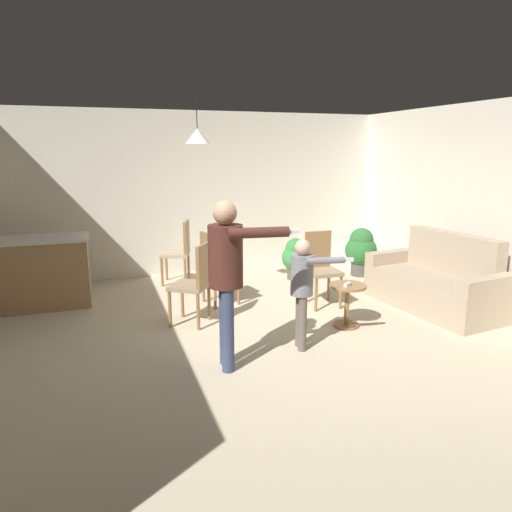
% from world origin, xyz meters
% --- Properties ---
extents(ground, '(7.68, 7.68, 0.00)m').
position_xyz_m(ground, '(0.00, 0.00, 0.00)').
color(ground, beige).
extents(wall_back, '(6.40, 0.10, 2.70)m').
position_xyz_m(wall_back, '(0.00, 3.20, 1.35)').
color(wall_back, silver).
rests_on(wall_back, ground).
extents(wall_right, '(0.10, 6.40, 2.70)m').
position_xyz_m(wall_right, '(3.20, 0.00, 1.35)').
color(wall_right, silver).
rests_on(wall_right, ground).
extents(couch_floral, '(1.06, 1.89, 1.00)m').
position_xyz_m(couch_floral, '(2.52, 0.27, 0.33)').
color(couch_floral, tan).
rests_on(couch_floral, ground).
extents(kitchen_counter, '(1.26, 0.66, 0.95)m').
position_xyz_m(kitchen_counter, '(-2.45, 2.02, 0.48)').
color(kitchen_counter, '#99754C').
rests_on(kitchen_counter, ground).
extents(side_table_by_couch, '(0.44, 0.44, 0.52)m').
position_xyz_m(side_table_by_couch, '(1.05, 0.05, 0.33)').
color(side_table_by_couch, olive).
rests_on(side_table_by_couch, ground).
extents(person_adult, '(0.78, 0.54, 1.63)m').
position_xyz_m(person_adult, '(-0.58, -0.54, 1.01)').
color(person_adult, '#384260').
rests_on(person_adult, ground).
extents(person_child, '(0.59, 0.41, 1.19)m').
position_xyz_m(person_child, '(0.28, -0.36, 0.74)').
color(person_child, '#60564C').
rests_on(person_child, ground).
extents(dining_chair_by_counter, '(0.58, 0.58, 1.00)m').
position_xyz_m(dining_chair_by_counter, '(-0.64, 0.71, 0.55)').
color(dining_chair_by_counter, olive).
rests_on(dining_chair_by_counter, ground).
extents(dining_chair_near_wall, '(0.43, 0.43, 1.00)m').
position_xyz_m(dining_chair_near_wall, '(1.12, 0.89, 0.55)').
color(dining_chair_near_wall, olive).
rests_on(dining_chair_near_wall, ground).
extents(dining_chair_centre_back, '(0.50, 0.50, 1.00)m').
position_xyz_m(dining_chair_centre_back, '(-0.22, 1.36, 0.55)').
color(dining_chair_centre_back, olive).
rests_on(dining_chair_centre_back, ground).
extents(dining_chair_spare, '(0.54, 0.54, 1.00)m').
position_xyz_m(dining_chair_spare, '(-0.51, 2.55, 0.55)').
color(dining_chair_spare, olive).
rests_on(dining_chair_spare, ground).
extents(potted_plant_corner, '(0.53, 0.53, 0.81)m').
position_xyz_m(potted_plant_corner, '(2.45, 2.05, 0.45)').
color(potted_plant_corner, '#4C4742').
rests_on(potted_plant_corner, ground).
extents(potted_plant_by_wall, '(0.44, 0.44, 0.68)m').
position_xyz_m(potted_plant_by_wall, '(1.31, 2.18, 0.38)').
color(potted_plant_by_wall, '#4C4742').
rests_on(potted_plant_by_wall, ground).
extents(spare_remote_on_table, '(0.13, 0.10, 0.04)m').
position_xyz_m(spare_remote_on_table, '(1.02, 0.00, 0.54)').
color(spare_remote_on_table, white).
rests_on(spare_remote_on_table, side_table_by_couch).
extents(ceiling_light_pendant, '(0.32, 0.32, 0.55)m').
position_xyz_m(ceiling_light_pendant, '(-0.39, 1.51, 2.25)').
color(ceiling_light_pendant, silver).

